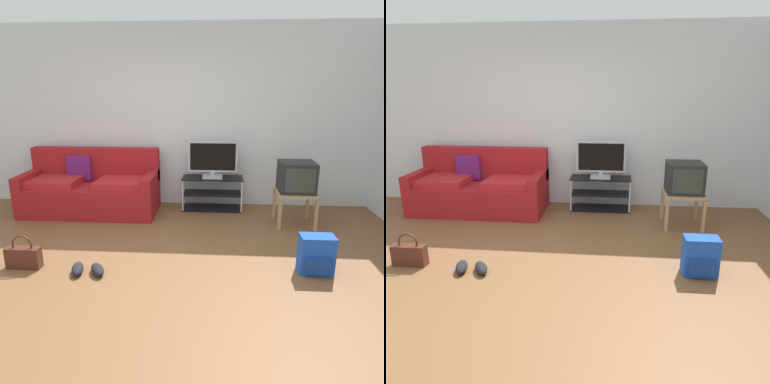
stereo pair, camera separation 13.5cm
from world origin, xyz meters
The scene contains 10 objects.
ground_plane centered at (0.00, 0.00, -0.01)m, with size 9.00×9.80×0.02m, color brown.
wall_back centered at (0.00, 2.45, 1.35)m, with size 9.00×0.10×2.70m, color silver.
couch centered at (-1.20, 1.93, 0.34)m, with size 1.94×0.87×0.91m.
tv_stand centered at (0.59, 2.14, 0.25)m, with size 0.90×0.37×0.50m.
flat_tv centered at (0.59, 2.11, 0.77)m, with size 0.72×0.22×0.55m.
side_table centered at (1.71, 1.57, 0.39)m, with size 0.52×0.52×0.46m.
crt_tv centered at (1.71, 1.59, 0.66)m, with size 0.46×0.44×0.40m.
backpack centered at (1.65, 0.24, 0.19)m, with size 0.33×0.27×0.39m.
handbag centered at (-1.30, 0.13, 0.12)m, with size 0.35×0.11×0.36m.
sneakers_pair centered at (-0.62, 0.06, 0.04)m, with size 0.41×0.28×0.09m.
Camera 2 is at (0.78, -3.01, 1.77)m, focal length 33.08 mm.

